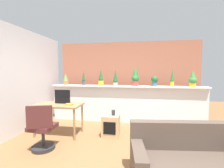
{
  "coord_description": "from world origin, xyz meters",
  "views": [
    {
      "loc": [
        0.35,
        -2.65,
        1.52
      ],
      "look_at": [
        -0.29,
        1.22,
        1.21
      ],
      "focal_mm": 24.99,
      "sensor_mm": 36.0,
      "label": 1
    }
  ],
  "objects_px": {
    "potted_plant_3": "(115,78)",
    "book_on_desk": "(69,104)",
    "potted_plant_0": "(66,79)",
    "potted_plant_5": "(155,81)",
    "potted_plant_6": "(172,79)",
    "tv_monitor": "(62,97)",
    "potted_plant_4": "(135,77)",
    "potted_plant_2": "(101,79)",
    "vase_on_shelf": "(113,113)",
    "couch": "(191,166)",
    "office_chair": "(42,131)",
    "potted_plant_1": "(84,79)",
    "side_cube_shelf": "(111,125)",
    "desk": "(59,108)",
    "potted_plant_7": "(193,79)"
  },
  "relations": [
    {
      "from": "couch",
      "to": "office_chair",
      "type": "bearing_deg",
      "value": 167.7
    },
    {
      "from": "potted_plant_4",
      "to": "tv_monitor",
      "type": "height_order",
      "value": "potted_plant_4"
    },
    {
      "from": "potted_plant_1",
      "to": "potted_plant_2",
      "type": "relative_size",
      "value": 0.9
    },
    {
      "from": "side_cube_shelf",
      "to": "potted_plant_5",
      "type": "bearing_deg",
      "value": 43.37
    },
    {
      "from": "potted_plant_0",
      "to": "potted_plant_1",
      "type": "bearing_deg",
      "value": -2.34
    },
    {
      "from": "potted_plant_1",
      "to": "potted_plant_5",
      "type": "distance_m",
      "value": 2.13
    },
    {
      "from": "potted_plant_0",
      "to": "potted_plant_6",
      "type": "bearing_deg",
      "value": -0.26
    },
    {
      "from": "desk",
      "to": "side_cube_shelf",
      "type": "distance_m",
      "value": 1.33
    },
    {
      "from": "side_cube_shelf",
      "to": "vase_on_shelf",
      "type": "bearing_deg",
      "value": -3.2
    },
    {
      "from": "potted_plant_4",
      "to": "book_on_desk",
      "type": "height_order",
      "value": "potted_plant_4"
    },
    {
      "from": "potted_plant_2",
      "to": "potted_plant_7",
      "type": "distance_m",
      "value": 2.6
    },
    {
      "from": "book_on_desk",
      "to": "tv_monitor",
      "type": "bearing_deg",
      "value": 147.09
    },
    {
      "from": "potted_plant_2",
      "to": "office_chair",
      "type": "height_order",
      "value": "potted_plant_2"
    },
    {
      "from": "potted_plant_6",
      "to": "tv_monitor",
      "type": "xyz_separation_m",
      "value": [
        -2.76,
        -1.1,
        -0.4
      ]
    },
    {
      "from": "potted_plant_3",
      "to": "book_on_desk",
      "type": "xyz_separation_m",
      "value": [
        -0.91,
        -1.26,
        -0.57
      ]
    },
    {
      "from": "tv_monitor",
      "to": "office_chair",
      "type": "xyz_separation_m",
      "value": [
        0.0,
        -0.85,
        -0.53
      ]
    },
    {
      "from": "tv_monitor",
      "to": "vase_on_shelf",
      "type": "bearing_deg",
      "value": 2.69
    },
    {
      "from": "tv_monitor",
      "to": "book_on_desk",
      "type": "distance_m",
      "value": 0.32
    },
    {
      "from": "potted_plant_7",
      "to": "office_chair",
      "type": "distance_m",
      "value": 3.93
    },
    {
      "from": "potted_plant_5",
      "to": "desk",
      "type": "xyz_separation_m",
      "value": [
        -2.35,
        -1.18,
        -0.61
      ]
    },
    {
      "from": "potted_plant_2",
      "to": "potted_plant_6",
      "type": "distance_m",
      "value": 2.06
    },
    {
      "from": "potted_plant_4",
      "to": "vase_on_shelf",
      "type": "xyz_separation_m",
      "value": [
        -0.49,
        -1.02,
        -0.82
      ]
    },
    {
      "from": "potted_plant_0",
      "to": "vase_on_shelf",
      "type": "height_order",
      "value": "potted_plant_0"
    },
    {
      "from": "potted_plant_2",
      "to": "couch",
      "type": "relative_size",
      "value": 0.3
    },
    {
      "from": "potted_plant_4",
      "to": "office_chair",
      "type": "distance_m",
      "value": 2.78
    },
    {
      "from": "office_chair",
      "to": "potted_plant_2",
      "type": "bearing_deg",
      "value": 70.26
    },
    {
      "from": "potted_plant_6",
      "to": "tv_monitor",
      "type": "bearing_deg",
      "value": -158.19
    },
    {
      "from": "potted_plant_1",
      "to": "vase_on_shelf",
      "type": "relative_size",
      "value": 3.59
    },
    {
      "from": "potted_plant_0",
      "to": "potted_plant_1",
      "type": "xyz_separation_m",
      "value": [
        0.6,
        -0.02,
        0.01
      ]
    },
    {
      "from": "couch",
      "to": "potted_plant_3",
      "type": "bearing_deg",
      "value": 118.6
    },
    {
      "from": "potted_plant_4",
      "to": "tv_monitor",
      "type": "xyz_separation_m",
      "value": [
        -1.73,
        -1.08,
        -0.47
      ]
    },
    {
      "from": "potted_plant_3",
      "to": "side_cube_shelf",
      "type": "bearing_deg",
      "value": -87.79
    },
    {
      "from": "side_cube_shelf",
      "to": "book_on_desk",
      "type": "bearing_deg",
      "value": -167.14
    },
    {
      "from": "couch",
      "to": "potted_plant_2",
      "type": "bearing_deg",
      "value": 125.96
    },
    {
      "from": "potted_plant_4",
      "to": "desk",
      "type": "xyz_separation_m",
      "value": [
        -1.8,
        -1.16,
        -0.72
      ]
    },
    {
      "from": "potted_plant_3",
      "to": "tv_monitor",
      "type": "relative_size",
      "value": 1.26
    },
    {
      "from": "side_cube_shelf",
      "to": "book_on_desk",
      "type": "relative_size",
      "value": 3.09
    },
    {
      "from": "potted_plant_5",
      "to": "office_chair",
      "type": "relative_size",
      "value": 0.31
    },
    {
      "from": "couch",
      "to": "potted_plant_4",
      "type": "bearing_deg",
      "value": 107.39
    },
    {
      "from": "potted_plant_3",
      "to": "desk",
      "type": "distance_m",
      "value": 1.82
    },
    {
      "from": "potted_plant_0",
      "to": "couch",
      "type": "height_order",
      "value": "potted_plant_0"
    },
    {
      "from": "potted_plant_6",
      "to": "side_cube_shelf",
      "type": "distance_m",
      "value": 2.17
    },
    {
      "from": "tv_monitor",
      "to": "desk",
      "type": "bearing_deg",
      "value": -130.14
    },
    {
      "from": "potted_plant_6",
      "to": "vase_on_shelf",
      "type": "relative_size",
      "value": 3.94
    },
    {
      "from": "side_cube_shelf",
      "to": "office_chair",
      "type": "bearing_deg",
      "value": -142.44
    },
    {
      "from": "potted_plant_4",
      "to": "couch",
      "type": "relative_size",
      "value": 0.35
    },
    {
      "from": "potted_plant_2",
      "to": "vase_on_shelf",
      "type": "height_order",
      "value": "potted_plant_2"
    },
    {
      "from": "potted_plant_6",
      "to": "vase_on_shelf",
      "type": "bearing_deg",
      "value": -145.4
    },
    {
      "from": "potted_plant_0",
      "to": "potted_plant_5",
      "type": "xyz_separation_m",
      "value": [
        2.73,
        -0.02,
        -0.01
      ]
    },
    {
      "from": "vase_on_shelf",
      "to": "potted_plant_7",
      "type": "bearing_deg",
      "value": 26.38
    }
  ]
}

